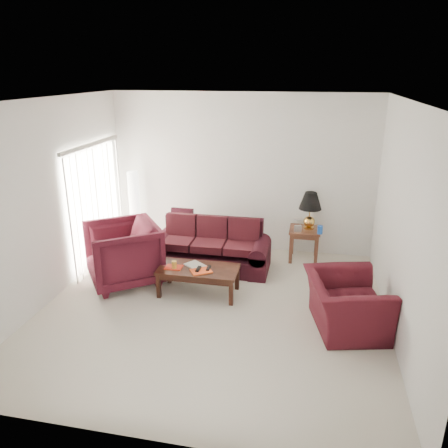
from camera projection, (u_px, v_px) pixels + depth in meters
name	position (u px, v px, depth m)	size (l,w,h in m)	color
floor	(213.00, 309.00, 6.49)	(5.00, 5.00, 0.00)	beige
blinds	(97.00, 205.00, 7.79)	(0.10, 2.00, 2.16)	silver
sofa	(210.00, 246.00, 7.72)	(2.09, 0.90, 0.85)	black
throw_pillow	(182.00, 219.00, 8.29)	(0.42, 0.12, 0.42)	black
end_table	(304.00, 244.00, 8.11)	(0.56, 0.56, 0.61)	brown
table_lamp	(310.00, 211.00, 7.92)	(0.41, 0.41, 0.69)	gold
clock	(298.00, 229.00, 7.84)	(0.12, 0.04, 0.12)	white
blue_canister	(320.00, 230.00, 7.75)	(0.09, 0.09, 0.15)	blue
picture_frame	(298.00, 220.00, 8.23)	(0.14, 0.02, 0.17)	white
floor_lamp	(135.00, 208.00, 8.67)	(0.25, 0.25, 1.53)	white
armchair_left	(123.00, 254.00, 7.16)	(1.10, 1.13, 1.03)	#3F0E19
armchair_right	(346.00, 304.00, 5.91)	(1.13, 0.99, 0.74)	#420F17
coffee_table	(199.00, 281.00, 6.89)	(1.25, 0.62, 0.44)	black
magazine_red	(174.00, 267.00, 6.83)	(0.27, 0.20, 0.02)	#B42612
magazine_white	(195.00, 265.00, 6.90)	(0.31, 0.23, 0.02)	beige
magazine_orange	(201.00, 271.00, 6.70)	(0.31, 0.23, 0.02)	#EF4D1C
remote_a	(198.00, 269.00, 6.72)	(0.05, 0.18, 0.02)	black
remote_b	(209.00, 268.00, 6.76)	(0.05, 0.17, 0.02)	black
yellow_glass	(174.00, 265.00, 6.77)	(0.08, 0.08, 0.13)	#C48B2B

